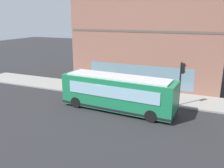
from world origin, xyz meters
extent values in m
plane|color=#262628|center=(0.00, 0.00, 0.00)|extent=(120.00, 120.00, 0.00)
cube|color=gray|center=(4.66, 0.00, 0.07)|extent=(4.12, 40.00, 0.15)
cube|color=#8C5B4C|center=(10.99, 0.00, 5.86)|extent=(8.53, 16.95, 11.71)
cube|color=brown|center=(6.87, 0.00, 6.44)|extent=(0.36, 16.61, 0.24)
cube|color=slate|center=(6.77, 0.00, 1.60)|extent=(0.12, 11.86, 2.40)
cube|color=#197247|center=(0.02, -0.18, 1.60)|extent=(3.09, 10.13, 2.70)
cube|color=silver|center=(0.02, -0.18, 3.01)|extent=(2.66, 9.11, 0.12)
cube|color=#8CB2C6|center=(0.32, 4.80, 2.05)|extent=(2.20, 0.21, 1.20)
cube|color=#8CB2C6|center=(1.29, -0.25, 2.00)|extent=(0.55, 8.19, 1.00)
cube|color=#8CB2C6|center=(-1.24, -0.10, 2.00)|extent=(0.55, 8.19, 1.00)
cube|color=black|center=(0.02, -0.18, 0.43)|extent=(3.13, 10.17, 0.20)
cylinder|color=black|center=(1.38, 3.35, 0.50)|extent=(0.36, 1.02, 1.00)
cylinder|color=black|center=(-0.91, 3.49, 0.50)|extent=(0.36, 1.02, 1.00)
cylinder|color=black|center=(0.97, -3.64, 0.50)|extent=(0.36, 1.02, 1.00)
cylinder|color=black|center=(-1.33, -3.50, 0.50)|extent=(0.36, 1.02, 1.00)
cylinder|color=black|center=(2.97, -4.97, 2.14)|extent=(0.14, 0.14, 3.98)
cube|color=black|center=(2.97, -5.16, 3.58)|extent=(0.32, 0.24, 0.90)
sphere|color=red|center=(2.97, -5.29, 3.86)|extent=(0.20, 0.20, 0.20)
sphere|color=yellow|center=(2.97, -5.29, 3.58)|extent=(0.20, 0.20, 0.20)
sphere|color=green|center=(2.97, -5.29, 3.30)|extent=(0.20, 0.20, 0.20)
cylinder|color=gold|center=(3.45, -1.90, 0.43)|extent=(0.24, 0.24, 0.55)
sphere|color=gold|center=(3.45, -1.90, 0.78)|extent=(0.22, 0.22, 0.22)
cylinder|color=gold|center=(3.45, -2.07, 0.48)|extent=(0.10, 0.12, 0.10)
cylinder|color=gold|center=(3.62, -1.90, 0.48)|extent=(0.12, 0.10, 0.10)
cylinder|color=silver|center=(3.41, -0.82, 0.59)|extent=(0.14, 0.14, 0.88)
cylinder|color=silver|center=(3.57, -0.90, 0.59)|extent=(0.14, 0.14, 0.88)
cylinder|color=black|center=(3.49, -0.86, 1.38)|extent=(0.32, 0.32, 0.70)
sphere|color=#9E704C|center=(3.49, -0.86, 1.85)|extent=(0.24, 0.24, 0.24)
cylinder|color=black|center=(6.14, 2.89, 0.58)|extent=(0.14, 0.14, 0.85)
cylinder|color=black|center=(6.20, 2.72, 0.58)|extent=(0.14, 0.14, 0.85)
cylinder|color=#3F8C4C|center=(6.17, 2.80, 1.34)|extent=(0.32, 0.32, 0.68)
sphere|color=#9E704C|center=(6.17, 2.80, 1.80)|extent=(0.23, 0.23, 0.23)
cylinder|color=#99994C|center=(4.74, -3.66, 0.57)|extent=(0.14, 0.14, 0.84)
cylinder|color=#99994C|center=(4.56, -3.68, 0.57)|extent=(0.14, 0.14, 0.84)
cylinder|color=black|center=(4.65, -3.67, 1.32)|extent=(0.32, 0.32, 0.67)
sphere|color=#9E704C|center=(4.65, -3.67, 1.77)|extent=(0.23, 0.23, 0.23)
cube|color=#263F99|center=(3.71, 6.90, 0.60)|extent=(0.44, 0.40, 0.90)
cube|color=#8CB2C6|center=(3.71, 6.69, 0.78)|extent=(0.35, 0.03, 0.30)
camera|label=1|loc=(-18.48, -7.54, 7.98)|focal=38.68mm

